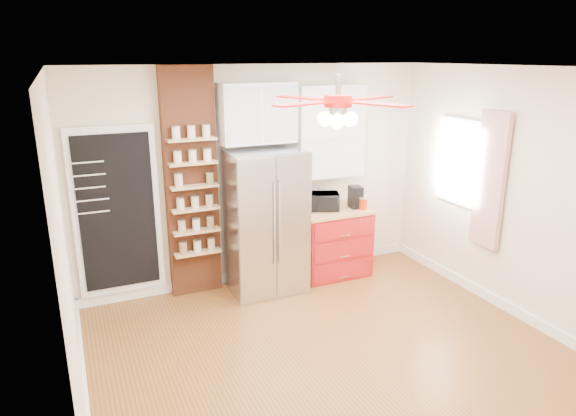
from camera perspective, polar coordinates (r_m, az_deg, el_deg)
name	(u,v)px	position (r m, az deg, el deg)	size (l,w,h in m)	color
floor	(331,353)	(5.24, 4.81, -15.73)	(4.50, 4.50, 0.00)	brown
ceiling	(339,68)	(4.43, 5.68, 15.25)	(4.50, 4.50, 0.00)	white
wall_back	(257,176)	(6.42, -3.47, 3.55)	(4.50, 0.02, 2.70)	beige
wall_front	(507,324)	(3.21, 23.12, -11.76)	(4.50, 0.02, 2.70)	beige
wall_left	(66,261)	(4.12, -23.45, -5.43)	(0.02, 4.00, 2.70)	beige
wall_right	(518,196)	(6.05, 24.22, 1.27)	(0.02, 4.00, 2.70)	beige
chalkboard	(117,212)	(6.08, -18.46, -0.47)	(0.95, 0.05, 1.95)	white
brick_pillar	(191,184)	(6.10, -10.70, 2.60)	(0.60, 0.16, 2.70)	brown
fridge	(265,221)	(6.19, -2.62, -1.49)	(0.90, 0.70, 1.75)	silver
upper_glass_cabinet	(257,113)	(6.10, -3.46, 10.50)	(0.90, 0.35, 0.70)	white
red_cabinet	(332,241)	(6.77, 4.96, -3.73)	(0.94, 0.64, 0.90)	#A71615
upper_shelf_unit	(329,131)	(6.56, 4.55, 8.49)	(0.90, 0.30, 1.15)	white
window	(460,162)	(6.60, 18.59, 4.86)	(0.04, 0.75, 1.05)	white
curtain	(490,180)	(6.20, 21.53, 2.89)	(0.06, 0.40, 1.55)	#B22717
ceiling_fan	(338,102)	(4.44, 5.58, 11.69)	(1.40, 1.40, 0.44)	silver
toaster_oven	(323,201)	(6.55, 3.89, 0.75)	(0.40, 0.27, 0.22)	black
coffee_maker	(356,197)	(6.67, 7.51, 1.21)	(0.15, 0.19, 0.28)	black
canister_left	(363,204)	(6.63, 8.35, 0.44)	(0.10, 0.10, 0.14)	red
canister_right	(356,199)	(6.82, 7.62, 1.00)	(0.10, 0.10, 0.16)	#B1091F
pantry_jar_oats	(179,180)	(5.92, -12.07, 3.01)	(0.09, 0.09, 0.14)	beige
pantry_jar_beans	(210,179)	(5.97, -8.69, 3.20)	(0.08, 0.08, 0.12)	olive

